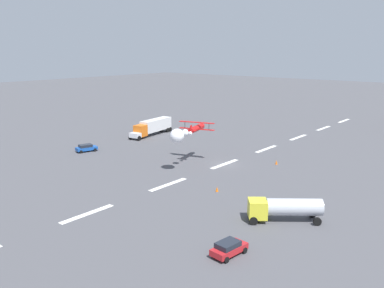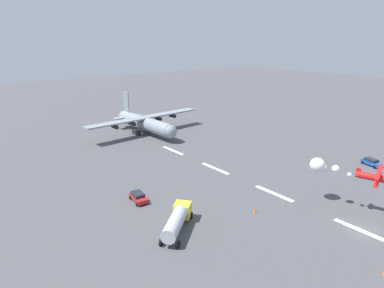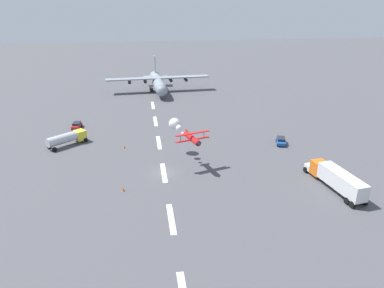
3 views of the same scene
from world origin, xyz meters
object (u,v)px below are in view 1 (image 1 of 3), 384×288
Objects in this scene: fuel_tanker_truck at (284,208)px; traffic_cone_near at (276,162)px; stunt_biplane_red at (184,133)px; followme_car_yellow at (86,148)px; traffic_cone_far at (217,189)px; semi_truck_orange at (152,126)px; airport_staff_sedan at (229,248)px.

traffic_cone_near is at bearing -149.99° from fuel_tanker_truck.
stunt_biplane_red reaches higher than followme_car_yellow.
stunt_biplane_red is 17.29× the size of traffic_cone_far.
semi_truck_orange is (-17.22, -24.99, -4.19)m from stunt_biplane_red.
airport_staff_sedan reaches higher than traffic_cone_far.
traffic_cone_far is (6.43, 11.83, -5.93)m from stunt_biplane_red.
airport_staff_sedan is (21.38, 24.22, -5.50)m from stunt_biplane_red.
traffic_cone_far is at bearing -105.86° from fuel_tanker_truck.
fuel_tanker_truck is at bearing 30.01° from traffic_cone_near.
semi_truck_orange is 43.79m from traffic_cone_far.
traffic_cone_far is at bearing 85.47° from followme_car_yellow.
semi_truck_orange is 56.49m from fuel_tanker_truck.
fuel_tanker_truck is 48.39m from followme_car_yellow.
stunt_biplane_red is 17.29× the size of traffic_cone_near.
stunt_biplane_red is 1.53× the size of fuel_tanker_truck.
traffic_cone_far is at bearing 61.49° from stunt_biplane_red.
fuel_tanker_truck reaches higher than airport_staff_sedan.
stunt_biplane_red is 18.00m from traffic_cone_near.
traffic_cone_near is (-33.92, -12.75, -0.44)m from airport_staff_sedan.
airport_staff_sedan is at bearing 69.58° from followme_car_yellow.
followme_car_yellow is (3.63, -23.45, -5.50)m from stunt_biplane_red.
fuel_tanker_truck is 1.85× the size of followme_car_yellow.
fuel_tanker_truck is 11.39m from airport_staff_sedan.
semi_truck_orange is 36.80m from traffic_cone_near.
followme_car_yellow reaches higher than traffic_cone_near.
semi_truck_orange is at bearing -118.83° from fuel_tanker_truck.
stunt_biplane_red is at bearing 98.81° from followme_car_yellow.
stunt_biplane_red reaches higher than semi_truck_orange.
traffic_cone_far is (23.64, 36.82, -1.74)m from semi_truck_orange.
airport_staff_sedan is 5.66× the size of traffic_cone_far.
followme_car_yellow is (20.85, 1.53, -1.31)m from semi_truck_orange.
traffic_cone_near is (-22.56, -13.03, -1.37)m from fuel_tanker_truck.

